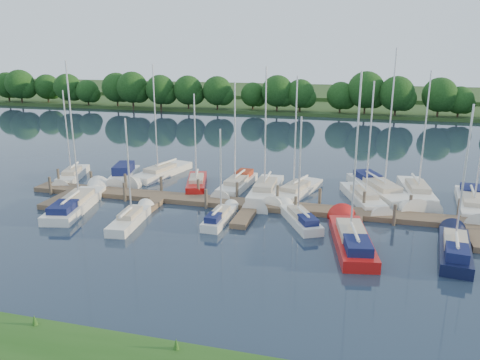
% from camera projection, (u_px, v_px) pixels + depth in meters
% --- Properties ---
extents(ground, '(260.00, 260.00, 0.00)m').
position_uv_depth(ground, '(225.00, 246.00, 30.48)').
color(ground, '#1A2535').
rests_on(ground, ground).
extents(dock, '(40.00, 6.00, 0.40)m').
position_uv_depth(dock, '(251.00, 207.00, 37.22)').
color(dock, brown).
rests_on(dock, ground).
extents(mooring_pilings, '(38.24, 2.84, 2.00)m').
position_uv_depth(mooring_pilings, '(255.00, 198.00, 38.15)').
color(mooring_pilings, '#473D33').
rests_on(mooring_pilings, ground).
extents(far_shore, '(180.00, 30.00, 0.60)m').
position_uv_depth(far_shore, '(325.00, 106.00, 100.10)').
color(far_shore, '#2A461B').
rests_on(far_shore, ground).
extents(distant_hill, '(220.00, 40.00, 1.40)m').
position_uv_depth(distant_hill, '(333.00, 93.00, 123.22)').
color(distant_hill, '#2D4920').
rests_on(distant_hill, ground).
extents(treeline, '(145.75, 9.55, 8.25)m').
position_uv_depth(treeline, '(337.00, 94.00, 85.90)').
color(treeline, '#38281C').
rests_on(treeline, ground).
extents(sailboat_n_0, '(3.32, 7.01, 8.99)m').
position_uv_depth(sailboat_n_0, '(72.00, 176.00, 45.86)').
color(sailboat_n_0, silver).
rests_on(sailboat_n_0, ground).
extents(motorboat, '(3.25, 6.76, 1.90)m').
position_uv_depth(motorboat, '(123.00, 176.00, 45.60)').
color(motorboat, silver).
rests_on(motorboat, ground).
extents(sailboat_n_2, '(3.78, 9.10, 11.35)m').
position_uv_depth(sailboat_n_2, '(159.00, 174.00, 46.76)').
color(sailboat_n_2, silver).
rests_on(sailboat_n_2, ground).
extents(sailboat_n_3, '(3.27, 6.98, 8.90)m').
position_uv_depth(sailboat_n_3, '(197.00, 184.00, 43.30)').
color(sailboat_n_3, '#B01210').
rests_on(sailboat_n_3, ground).
extents(sailboat_n_4, '(2.32, 7.87, 10.01)m').
position_uv_depth(sailboat_n_4, '(237.00, 185.00, 42.69)').
color(sailboat_n_4, silver).
rests_on(sailboat_n_4, ground).
extents(sailboat_n_5, '(2.36, 8.93, 11.49)m').
position_uv_depth(sailboat_n_5, '(265.00, 193.00, 40.69)').
color(sailboat_n_5, silver).
rests_on(sailboat_n_5, ground).
extents(sailboat_n_6, '(3.94, 8.42, 10.65)m').
position_uv_depth(sailboat_n_6, '(295.00, 193.00, 40.67)').
color(sailboat_n_6, silver).
rests_on(sailboat_n_6, ground).
extents(sailboat_n_7, '(4.07, 8.10, 10.38)m').
position_uv_depth(sailboat_n_7, '(364.00, 200.00, 38.88)').
color(sailboat_n_7, silver).
rests_on(sailboat_n_7, ground).
extents(sailboat_n_8, '(6.13, 10.00, 12.93)m').
position_uv_depth(sailboat_n_8, '(382.00, 191.00, 41.04)').
color(sailboat_n_8, silver).
rests_on(sailboat_n_8, ground).
extents(sailboat_n_9, '(2.87, 8.77, 11.14)m').
position_uv_depth(sailboat_n_9, '(417.00, 194.00, 40.38)').
color(sailboat_n_9, silver).
rests_on(sailboat_n_9, ground).
extents(sailboat_n_10, '(2.98, 9.38, 11.68)m').
position_uv_depth(sailboat_n_10, '(473.00, 205.00, 37.45)').
color(sailboat_n_10, silver).
rests_on(sailboat_n_10, ground).
extents(sailboat_s_0, '(3.82, 9.60, 11.96)m').
position_uv_depth(sailboat_s_0, '(77.00, 204.00, 37.77)').
color(sailboat_s_0, silver).
rests_on(sailboat_s_0, ground).
extents(sailboat_s_1, '(1.98, 6.25, 8.10)m').
position_uv_depth(sailboat_s_1, '(131.00, 220.00, 34.31)').
color(sailboat_s_1, silver).
rests_on(sailboat_s_1, ground).
extents(sailboat_s_2, '(1.41, 5.51, 7.23)m').
position_uv_depth(sailboat_s_2, '(220.00, 218.00, 34.65)').
color(sailboat_s_2, silver).
rests_on(sailboat_s_2, ground).
extents(sailboat_s_3, '(3.92, 6.06, 8.15)m').
position_uv_depth(sailboat_s_3, '(300.00, 219.00, 34.40)').
color(sailboat_s_3, silver).
rests_on(sailboat_s_3, ground).
extents(sailboat_s_4, '(3.48, 9.18, 11.59)m').
position_uv_depth(sailboat_s_4, '(351.00, 240.00, 30.61)').
color(sailboat_s_4, '#B01210').
rests_on(sailboat_s_4, ground).
extents(sailboat_s_5, '(2.56, 7.58, 9.79)m').
position_uv_depth(sailboat_s_5, '(454.00, 250.00, 29.06)').
color(sailboat_s_5, black).
rests_on(sailboat_s_5, ground).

